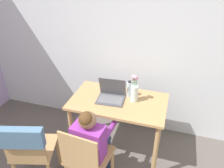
# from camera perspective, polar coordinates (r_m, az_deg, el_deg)

# --- Properties ---
(wall_back) EXTENTS (6.40, 0.05, 2.50)m
(wall_back) POSITION_cam_1_polar(r_m,az_deg,el_deg) (2.72, 7.12, 10.89)
(wall_back) COLOR silver
(wall_back) RESTS_ON ground_plane
(dining_table) EXTENTS (1.06, 0.62, 0.75)m
(dining_table) POSITION_cam_1_polar(r_m,az_deg,el_deg) (2.50, 1.64, -6.49)
(dining_table) COLOR tan
(dining_table) RESTS_ON ground_plane
(chair_occupied) EXTENTS (0.44, 0.44, 0.85)m
(chair_occupied) POSITION_cam_1_polar(r_m,az_deg,el_deg) (2.23, -6.62, -19.00)
(chair_occupied) COLOR tan
(chair_occupied) RESTS_ON ground_plane
(chair_spare) EXTENTS (0.50, 0.52, 0.86)m
(chair_spare) POSITION_cam_1_polar(r_m,az_deg,el_deg) (2.29, -21.03, -14.97)
(chair_spare) COLOR tan
(chair_spare) RESTS_ON ground_plane
(person_seated) EXTENTS (0.35, 0.45, 0.97)m
(person_seated) POSITION_cam_1_polar(r_m,az_deg,el_deg) (2.19, -5.31, -14.03)
(person_seated) COLOR purple
(person_seated) RESTS_ON ground_plane
(laptop) EXTENTS (0.32, 0.26, 0.24)m
(laptop) POSITION_cam_1_polar(r_m,az_deg,el_deg) (2.44, -0.15, -2.70)
(laptop) COLOR #4C4C51
(laptop) RESTS_ON dining_table
(flower_vase) EXTENTS (0.08, 0.08, 0.32)m
(flower_vase) POSITION_cam_1_polar(r_m,az_deg,el_deg) (2.38, 5.86, -1.80)
(flower_vase) COLOR silver
(flower_vase) RESTS_ON dining_table
(water_bottle) EXTENTS (0.06, 0.06, 0.20)m
(water_bottle) POSITION_cam_1_polar(r_m,az_deg,el_deg) (2.47, 4.46, -1.35)
(water_bottle) COLOR silver
(water_bottle) RESTS_ON dining_table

